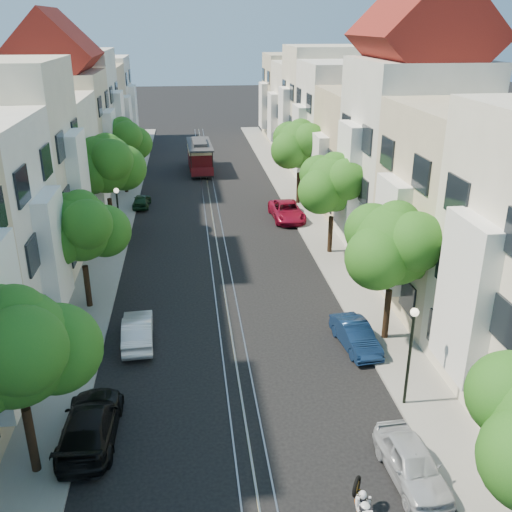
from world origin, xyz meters
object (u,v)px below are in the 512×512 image
object	(u,v)px
tree_w_b	(82,229)
parked_car_e_far	(287,211)
parked_car_e_near	(412,463)
tree_e_c	(334,185)
parked_car_w_far	(142,201)
tree_e_b	(395,247)
tree_w_d	(123,141)
lamp_east	(411,342)
parked_car_w_near	(90,424)
tree_w_c	(107,165)
lamp_west	(118,210)
parked_car_w_mid	(138,330)
parked_car_e_mid	(356,336)
tree_e_d	(300,145)
sportbike_rider	(363,509)
tree_w_a	(17,351)
cable_car	(200,155)

from	to	relation	value
tree_w_b	parked_car_e_far	bearing A→B (deg)	45.90
tree_w_b	parked_car_e_near	xyz separation A→B (m)	(12.25, -13.77, -3.75)
parked_car_e_far	tree_e_c	bearing A→B (deg)	-79.11
parked_car_w_far	tree_e_b	bearing A→B (deg)	122.95
tree_e_b	tree_w_d	xyz separation A→B (m)	(-14.40, 27.00, -0.13)
lamp_east	parked_car_w_near	xyz separation A→B (m)	(-11.90, -0.57, -2.16)
tree_e_c	parked_car_w_near	bearing A→B (deg)	-127.86
tree_e_b	tree_w_c	size ratio (longest dim) A/B	0.94
lamp_east	parked_car_w_near	world-z (taller)	lamp_east
tree_w_c	lamp_west	size ratio (longest dim) A/B	1.71
tree_e_c	parked_car_w_mid	world-z (taller)	tree_e_c
tree_e_b	parked_car_w_mid	world-z (taller)	tree_e_b
parked_car_e_mid	tree_e_d	bearing A→B (deg)	79.08
tree_w_c	parked_car_w_near	distance (m)	22.04
tree_e_b	lamp_west	distance (m)	18.90
tree_e_b	parked_car_w_mid	bearing A→B (deg)	174.59
sportbike_rider	parked_car_e_far	distance (m)	28.78
parked_car_w_far	parked_car_w_near	bearing A→B (deg)	93.36
tree_w_b	parked_car_w_far	bearing A→B (deg)	85.01
parked_car_e_near	tree_w_a	bearing A→B (deg)	168.46
parked_car_w_mid	parked_car_w_far	world-z (taller)	parked_car_w_mid
cable_car	parked_car_e_near	bearing A→B (deg)	-84.40
tree_e_d	lamp_west	xyz separation A→B (m)	(-13.56, -8.98, -2.02)
tree_e_c	sportbike_rider	size ratio (longest dim) A/B	3.78
sportbike_rider	parked_car_w_near	bearing A→B (deg)	147.45
tree_e_d	parked_car_w_near	xyz separation A→B (m)	(-12.86, -27.54, -4.18)
tree_w_c	sportbike_rider	size ratio (longest dim) A/B	4.12
tree_w_c	tree_w_d	size ratio (longest dim) A/B	1.09
tree_w_c	lamp_west	world-z (taller)	tree_w_c
parked_car_e_far	parked_car_w_mid	bearing A→B (deg)	-122.59
tree_w_a	parked_car_w_far	xyz separation A→B (m)	(1.54, 29.64, -4.19)
tree_e_c	parked_car_e_near	size ratio (longest dim) A/B	1.72
tree_w_c	parked_car_e_mid	size ratio (longest dim) A/B	1.93
tree_e_b	tree_w_a	size ratio (longest dim) A/B	1.00
cable_car	tree_w_d	bearing A→B (deg)	-134.21
parked_car_w_near	parked_car_w_mid	xyz separation A→B (m)	(1.20, 6.65, -0.04)
lamp_east	lamp_west	distance (m)	21.97
tree_w_d	tree_e_b	bearing A→B (deg)	-61.93
tree_w_d	parked_car_e_far	size ratio (longest dim) A/B	1.35
tree_w_a	parked_car_e_far	size ratio (longest dim) A/B	1.38
tree_e_c	parked_car_e_far	world-z (taller)	tree_e_c
tree_w_a	parked_car_e_near	bearing A→B (deg)	-8.21
sportbike_rider	cable_car	xyz separation A→B (m)	(-3.43, 44.78, 0.94)
cable_car	parked_car_e_near	world-z (taller)	cable_car
tree_w_b	cable_car	distance (m)	30.14
lamp_east	cable_car	world-z (taller)	lamp_east
parked_car_e_mid	lamp_east	bearing A→B (deg)	-87.79
cable_car	parked_car_w_mid	xyz separation A→B (m)	(-3.90, -33.17, -1.05)
parked_car_e_near	lamp_west	bearing A→B (deg)	114.31
lamp_east	parked_car_e_mid	world-z (taller)	lamp_east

